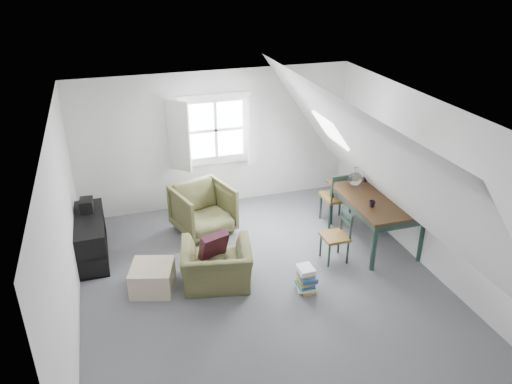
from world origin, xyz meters
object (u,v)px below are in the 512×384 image
object	(u,v)px
dining_chair_far	(337,197)
magazine_stack	(306,279)
armchair_far	(204,231)
dining_table	(376,202)
armchair_near	(217,284)
media_shelf	(91,241)
dining_chair_near	(337,236)
ottoman	(153,278)

from	to	relation	value
dining_chair_far	magazine_stack	world-z (taller)	dining_chair_far
armchair_far	dining_table	size ratio (longest dim) A/B	0.55
armchair_near	media_shelf	xyz separation A→B (m)	(-1.68, 1.25, 0.30)
armchair_far	media_shelf	distance (m)	1.87
armchair_near	dining_table	world-z (taller)	dining_table
armchair_far	dining_chair_near	bearing A→B (deg)	-56.70
ottoman	dining_table	xyz separation A→B (m)	(3.59, 0.24, 0.52)
armchair_near	magazine_stack	xyz separation A→B (m)	(1.16, -0.51, 0.19)
armchair_near	armchair_far	distance (m)	1.55
armchair_far	magazine_stack	size ratio (longest dim) A/B	2.42
dining_table	armchair_far	bearing A→B (deg)	151.13
armchair_far	magazine_stack	xyz separation A→B (m)	(1.02, -2.06, 0.19)
ottoman	magazine_stack	xyz separation A→B (m)	(2.04, -0.68, -0.00)
ottoman	dining_chair_far	distance (m)	3.44
dining_chair_near	media_shelf	size ratio (longest dim) A/B	0.62
armchair_far	dining_chair_far	distance (m)	2.35
dining_table	dining_chair_far	size ratio (longest dim) A/B	1.68
armchair_far	dining_table	xyz separation A→B (m)	(2.56, -1.15, 0.71)
dining_chair_far	dining_table	bearing A→B (deg)	133.04
ottoman	dining_table	distance (m)	3.64
dining_chair_far	media_shelf	bearing A→B (deg)	18.54
ottoman	dining_chair_far	world-z (taller)	dining_chair_far
media_shelf	magazine_stack	size ratio (longest dim) A/B	3.51
armchair_near	armchair_far	xyz separation A→B (m)	(0.14, 1.54, 0.00)
dining_chair_near	dining_chair_far	bearing A→B (deg)	149.08
dining_table	media_shelf	xyz separation A→B (m)	(-4.38, 0.86, -0.41)
dining_table	magazine_stack	size ratio (longest dim) A/B	4.40
ottoman	dining_chair_near	size ratio (longest dim) A/B	0.70
dining_table	magazine_stack	bearing A→B (deg)	-154.24
dining_chair_far	media_shelf	world-z (taller)	dining_chair_far
armchair_near	magazine_stack	distance (m)	1.28
media_shelf	dining_chair_far	bearing A→B (deg)	-6.78
armchair_near	dining_chair_far	size ratio (longest dim) A/B	0.99
armchair_far	magazine_stack	distance (m)	2.30
armchair_far	dining_table	distance (m)	2.90
media_shelf	armchair_far	bearing A→B (deg)	4.00
ottoman	media_shelf	size ratio (longest dim) A/B	0.43
dining_table	magazine_stack	distance (m)	1.87
dining_table	dining_chair_far	distance (m)	0.82
armchair_near	magazine_stack	bearing A→B (deg)	167.52
armchair_far	ottoman	world-z (taller)	armchair_far
armchair_near	dining_table	xyz separation A→B (m)	(2.70, 0.40, 0.71)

